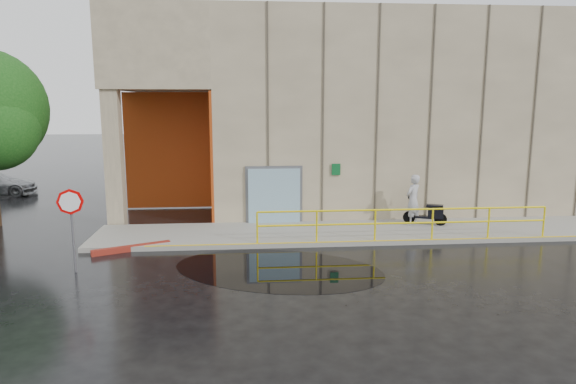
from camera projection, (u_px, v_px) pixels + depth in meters
name	position (u px, v px, depth m)	size (l,w,h in m)	color
ground	(280.00, 281.00, 13.27)	(120.00, 120.00, 0.00)	black
sidewalk	(385.00, 231.00, 18.01)	(20.00, 3.00, 0.15)	gray
building	(373.00, 109.00, 23.73)	(20.00, 10.17, 8.00)	gray
guardrail	(404.00, 224.00, 16.60)	(9.56, 0.06, 1.03)	yellow
person	(413.00, 200.00, 18.54)	(0.67, 0.44, 1.84)	#A6A6AB
scooter	(426.00, 206.00, 18.61)	(1.59, 1.09, 1.20)	black
stop_sign	(71.00, 211.00, 13.65)	(0.69, 0.14, 2.31)	slate
red_curb	(132.00, 248.00, 15.93)	(2.40, 0.18, 0.18)	maroon
puddle	(278.00, 269.00, 14.20)	(5.88, 3.62, 0.01)	black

